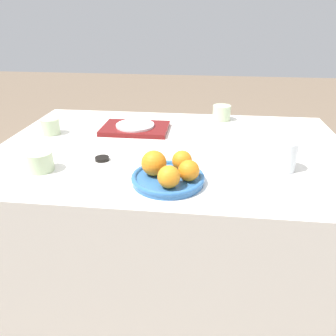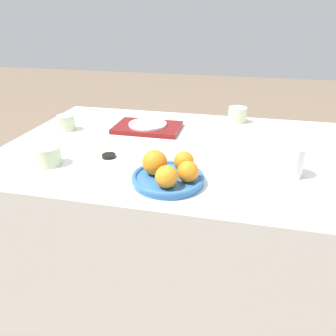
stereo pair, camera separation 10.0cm
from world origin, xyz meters
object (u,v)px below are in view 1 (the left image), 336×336
Objects in this scene: soy_dish at (102,159)px; cup_0 at (222,113)px; water_glass at (285,156)px; serving_tray at (135,128)px; cup_1 at (51,127)px; orange_3 at (169,177)px; cup_2 at (40,162)px; orange_2 at (154,163)px; fruit_platter at (168,178)px; orange_0 at (182,161)px; orange_1 at (189,170)px; side_plate at (135,125)px.

cup_0 is at bearing 50.51° from soy_dish.
water_glass is 0.63m from soy_dish.
cup_1 reaches higher than serving_tray.
orange_3 is 1.32× the size of soy_dish.
cup_1 is at bearing 109.56° from cup_2.
fruit_platter is at bearing -16.17° from orange_2.
fruit_platter is 0.70m from cup_0.
serving_tray reaches higher than soy_dish.
cup_2 is (-0.23, -0.43, 0.02)m from serving_tray.
fruit_platter is 0.43m from cup_2.
orange_0 reaches higher than serving_tray.
orange_2 is 0.25m from soy_dish.
orange_2 reaches higher than orange_0.
cup_0 is 1.03× the size of cup_2.
orange_3 is 0.80× the size of cup_2.
orange_2 is 1.57× the size of soy_dish.
cup_1 is (-0.62, 0.40, -0.02)m from orange_1.
orange_1 is at bearing -25.40° from soy_dish.
side_plate is (-0.20, 0.47, 0.01)m from fruit_platter.
cup_1 is 1.53× the size of soy_dish.
cup_0 reaches higher than serving_tray.
cup_2 is (0.12, -0.35, -0.00)m from cup_1.
serving_tray is (-0.20, 0.47, -0.00)m from fruit_platter.
cup_2 is at bearing -173.03° from water_glass.
cup_2 is at bearing 167.45° from orange_3.
water_glass is at bearing -14.98° from cup_1.
fruit_platter is 0.08m from orange_0.
orange_3 is 0.67× the size of water_glass.
orange_3 is at bearing -68.30° from side_plate.
orange_0 is 0.65× the size of water_glass.
orange_2 is 0.39m from cup_2.
orange_2 is 0.44m from water_glass.
cup_0 is 0.80m from cup_1.
orange_1 reaches higher than side_plate.
serving_tray is 5.75× the size of soy_dish.
cup_0 is at bearing 27.81° from serving_tray.
serving_tray is (-0.24, 0.41, -0.04)m from orange_0.
cup_2 is at bearing 176.56° from orange_2.
orange_1 is 0.82× the size of orange_2.
soy_dish is at bearing -99.12° from side_plate.
orange_2 reaches higher than orange_3.
cup_2 is (-0.50, 0.05, -0.02)m from orange_1.
cup_0 is 1.71× the size of soy_dish.
side_plate is 0.44m from cup_0.
side_plate is at bearing 111.70° from orange_3.
orange_1 is 0.70m from cup_0.
orange_2 is at bearing 167.12° from orange_1.
side_plate is 0.33m from soy_dish.
orange_2 reaches higher than cup_0.
cup_2 is at bearing -118.02° from side_plate.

